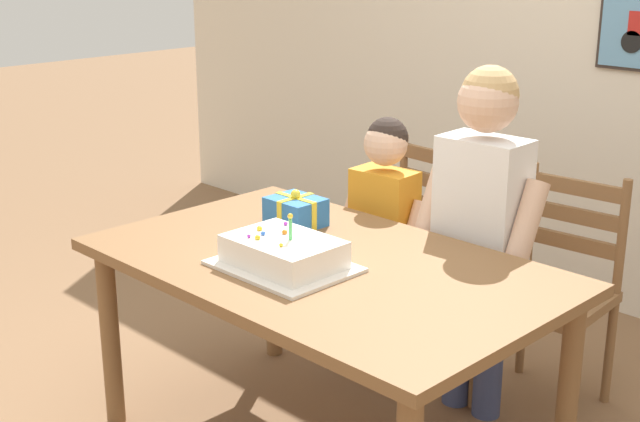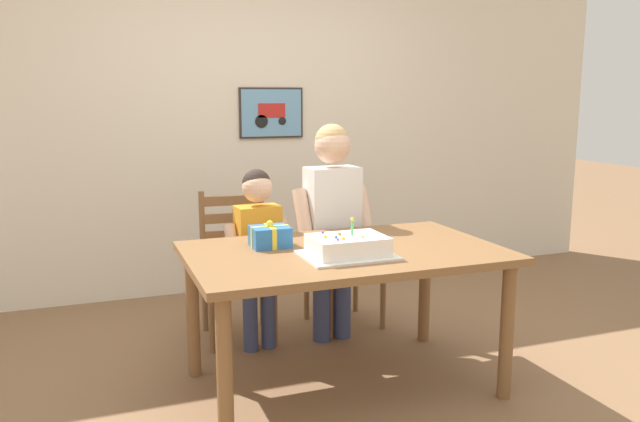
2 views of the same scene
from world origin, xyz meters
TOP-DOWN VIEW (x-y plane):
  - back_wall at (0.00, 1.95)m, footprint 6.40×0.11m
  - dining_table at (0.00, 0.00)m, footprint 1.59×0.98m
  - birthday_cake at (-0.04, -0.14)m, footprint 0.44×0.34m
  - gift_box_red_large at (-0.34, 0.19)m, footprint 0.20×0.17m
  - chair_left at (-0.36, 0.90)m, footprint 0.45×0.45m
  - chair_right at (0.36, 0.90)m, footprint 0.45×0.45m
  - child_older at (0.19, 0.63)m, footprint 0.49×0.28m
  - child_younger at (-0.28, 0.63)m, footprint 0.40×0.24m

SIDE VIEW (x-z plane):
  - chair_left at x=-0.36m, z-range 0.01..0.93m
  - chair_right at x=0.36m, z-range 0.01..0.93m
  - dining_table at x=0.00m, z-range 0.28..1.02m
  - child_younger at x=-0.28m, z-range 0.12..1.21m
  - birthday_cake at x=-0.04m, z-range 0.69..0.89m
  - gift_box_red_large at x=-0.34m, z-range 0.72..0.87m
  - child_older at x=0.19m, z-range 0.15..1.49m
  - back_wall at x=0.00m, z-range 0.00..2.60m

